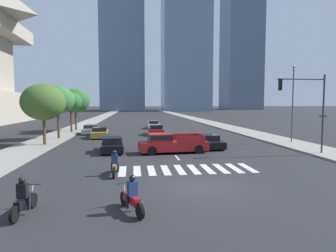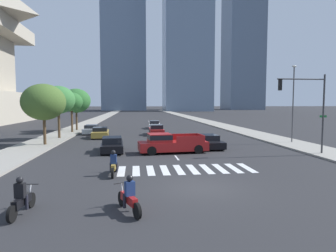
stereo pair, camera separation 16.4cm
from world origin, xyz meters
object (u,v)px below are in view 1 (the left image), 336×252
Objects in this scene: sedan_white_2 at (154,125)px; motorcycle_trailing at (115,165)px; sedan_red_3 at (156,130)px; pickup_truck at (170,143)px; sedan_gold_1 at (100,133)px; street_tree_third at (71,102)px; street_tree_second at (58,100)px; motorcycle_third at (24,200)px; sedan_black_5 at (209,142)px; street_tree_nearest at (43,102)px; street_tree_fourth at (75,101)px; sedan_silver_4 at (91,130)px; motorcycle_lead at (132,197)px; street_lamp_east at (293,98)px; traffic_signal_near at (307,100)px; sedan_black_0 at (112,145)px.

motorcycle_trailing is at bearing -2.86° from sedan_white_2.
pickup_truck is at bearing -179.58° from sedan_red_3.
sedan_gold_1 is at bearing 10.01° from motorcycle_trailing.
sedan_white_2 is 0.82× the size of street_tree_third.
motorcycle_third is at bearing -79.11° from street_tree_second.
sedan_red_3 is 0.97× the size of sedan_black_5.
pickup_truck is (4.16, 7.19, 0.23)m from motorcycle_trailing.
motorcycle_trailing reaches higher than sedan_red_3.
motorcycle_trailing is 0.39× the size of street_tree_third.
street_tree_nearest is 12.58m from street_tree_third.
pickup_truck is at bearing -61.12° from street_tree_fourth.
sedan_red_3 reaches higher than sedan_silver_4.
street_tree_second is (-8.63, 24.13, 4.02)m from motorcycle_lead.
street_lamp_east is (9.42, 1.90, 4.16)m from sedan_black_5.
street_tree_second is (-15.82, 8.50, 4.03)m from sedan_black_5.
street_lamp_east reaches higher than motorcycle_third.
pickup_truck is 1.34× the size of sedan_silver_4.
sedan_white_2 is at bearing -33.52° from sedan_gold_1.
motorcycle_lead is at bearing 37.80° from traffic_signal_near.
sedan_gold_1 is at bearing -131.76° from sedan_black_5.
motorcycle_trailing is at bearing -22.25° from motorcycle_third.
motorcycle_lead is at bearing -169.33° from motorcycle_trailing.
street_tree_fourth is at bearing 146.06° from street_lamp_east.
street_tree_third is (-12.15, -6.33, 3.82)m from sedan_white_2.
sedan_gold_1 is 8.73m from street_tree_third.
sedan_black_0 is at bearing -16.14° from motorcycle_lead.
sedan_black_0 is 18.52m from street_tree_third.
sedan_gold_1 is at bearing 8.57° from sedan_black_0.
motorcycle_lead is 0.32× the size of traffic_signal_near.
street_tree_fourth is (0.00, 15.88, 0.27)m from street_tree_nearest.
street_tree_fourth is (-7.62, 28.54, 4.01)m from motorcycle_trailing.
motorcycle_lead is 0.94× the size of motorcycle_trailing.
sedan_black_0 is at bearing -54.57° from street_tree_second.
sedan_black_0 is at bearing -163.45° from sedan_silver_4.
street_tree_nearest reaches higher than sedan_white_2.
sedan_silver_4 is (-3.93, 15.25, -0.00)m from sedan_black_0.
street_tree_third is (-15.82, 15.58, 3.84)m from sedan_black_5.
sedan_black_0 is 8.87m from street_tree_nearest.
street_tree_nearest is (-8.63, 18.64, 3.74)m from motorcycle_lead.
pickup_truck is (3.15, 13.17, 0.23)m from motorcycle_lead.
sedan_black_0 is at bearing -170.49° from street_lamp_east.
sedan_red_3 is 0.75× the size of street_tree_nearest.
motorcycle_trailing reaches higher than sedan_gold_1.
sedan_red_3 is 0.56× the size of street_lamp_east.
sedan_gold_1 reaches higher than sedan_silver_4.
street_tree_nearest is 5.50m from street_tree_second.
motorcycle_lead is 0.46× the size of sedan_silver_4.
street_tree_nearest is at bearing 177.49° from street_lamp_east.
sedan_red_3 reaches higher than sedan_black_0.
street_tree_second is at bearing 96.37° from sedan_gold_1.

